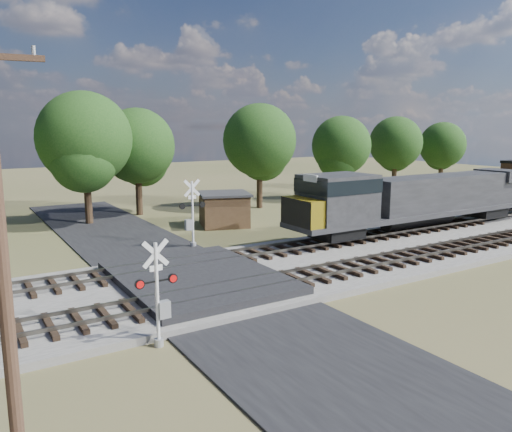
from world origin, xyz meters
TOP-DOWN VIEW (x-y plane):
  - ground at (0.00, 0.00)m, footprint 160.00×160.00m
  - ballast_bed at (10.00, 0.50)m, footprint 140.00×10.00m
  - road at (0.00, 0.00)m, footprint 7.00×60.00m
  - crossing_panel at (0.00, 0.50)m, footprint 7.00×9.00m
  - track_near at (3.12, -2.00)m, footprint 140.00×2.60m
  - track_far at (3.12, 3.00)m, footprint 140.00×2.60m
  - crossing_signal_near at (-3.87, -4.85)m, footprint 1.53×0.33m
  - crossing_signal_far at (3.04, 7.78)m, footprint 1.74×0.38m
  - utility_pole at (-8.80, -8.62)m, footprint 2.33×0.43m
  - equipment_shed at (8.10, 12.95)m, footprint 4.73×4.73m
  - treeline at (3.87, 19.85)m, footprint 81.43×11.14m

SIDE VIEW (x-z plane):
  - ground at x=0.00m, z-range 0.00..0.00m
  - road at x=0.00m, z-range 0.00..0.08m
  - ballast_bed at x=10.00m, z-range 0.00..0.30m
  - crossing_panel at x=0.00m, z-range 0.01..0.62m
  - track_near at x=3.12m, z-range 0.25..0.58m
  - track_far at x=3.12m, z-range 0.25..0.58m
  - equipment_shed at x=8.10m, z-range 0.02..2.58m
  - crossing_signal_near at x=-3.87m, z-range -0.32..3.48m
  - crossing_signal_far at x=3.04m, z-range -0.36..3.95m
  - utility_pole at x=-8.80m, z-range 0.29..9.83m
  - treeline at x=3.87m, z-range 0.92..11.11m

